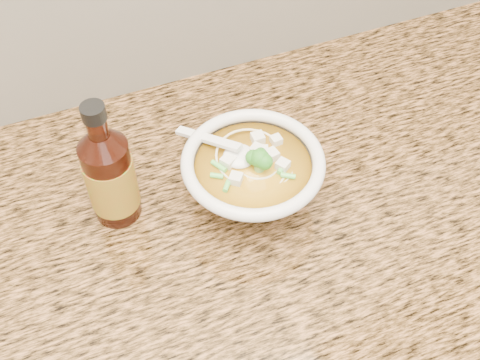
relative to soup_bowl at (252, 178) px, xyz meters
name	(u,v)px	position (x,y,z in m)	size (l,w,h in m)	color
counter_slab	(144,245)	(-0.18, -0.01, -0.07)	(4.00, 0.68, 0.04)	#9D6539
soup_bowl	(252,178)	(0.00, 0.00, 0.00)	(0.21, 0.21, 0.12)	white
hot_sauce_bottle	(110,176)	(-0.19, 0.05, 0.03)	(0.09, 0.09, 0.22)	#401308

